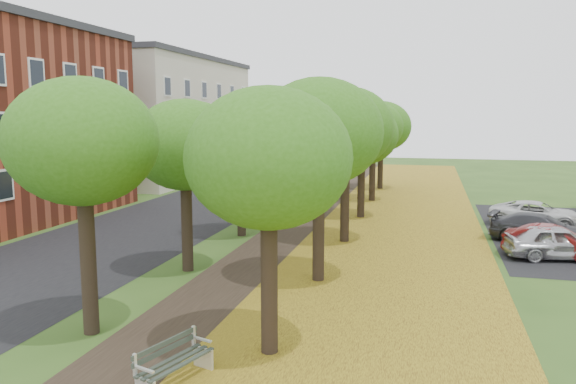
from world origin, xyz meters
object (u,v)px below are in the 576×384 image
Objects in this scene: car_silver at (557,242)px; car_white at (538,214)px; car_red at (554,242)px; car_grey at (541,229)px; bench at (174,362)px.

car_white is (0.41, 6.58, -0.04)m from car_silver.
car_red is 6.39m from car_white.
car_white reaches higher than car_grey.
car_grey reaches higher than car_red.
car_silver reaches higher than car_white.
car_grey is at bearing -14.07° from bench.
car_silver is 0.91× the size of car_grey.
car_grey is (-0.07, 2.82, -0.04)m from car_silver.
car_red is at bearing -163.25° from car_grey.
bench is 0.50× the size of car_silver.
car_white is (0.48, 3.76, 0.00)m from car_grey.
car_silver is (10.00, 12.99, 0.20)m from bench.
car_red is at bearing -170.59° from car_white.
car_red is 0.86× the size of car_grey.
car_white is at bearing 9.41° from car_grey.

